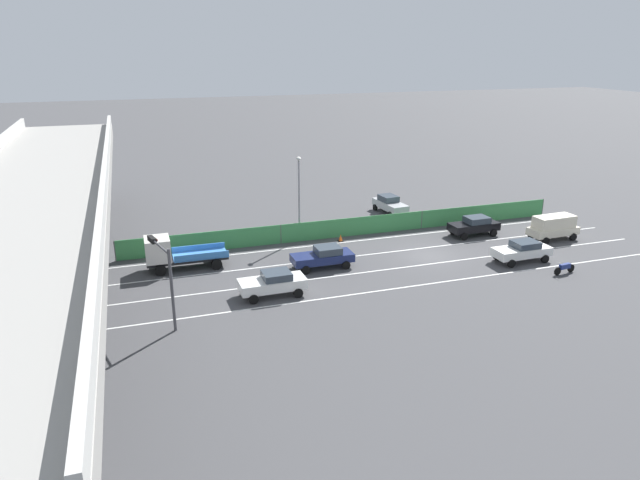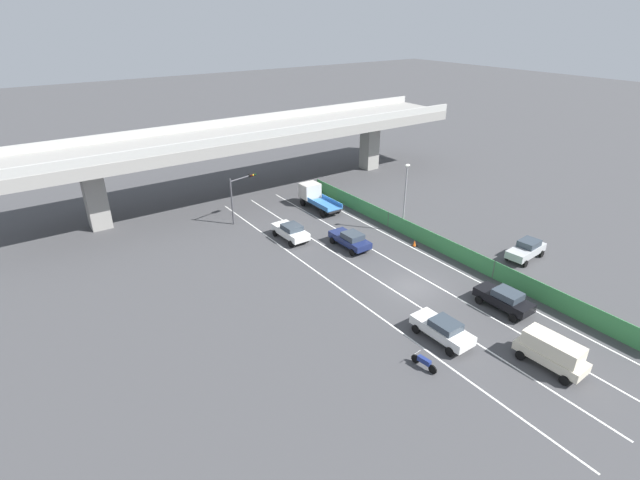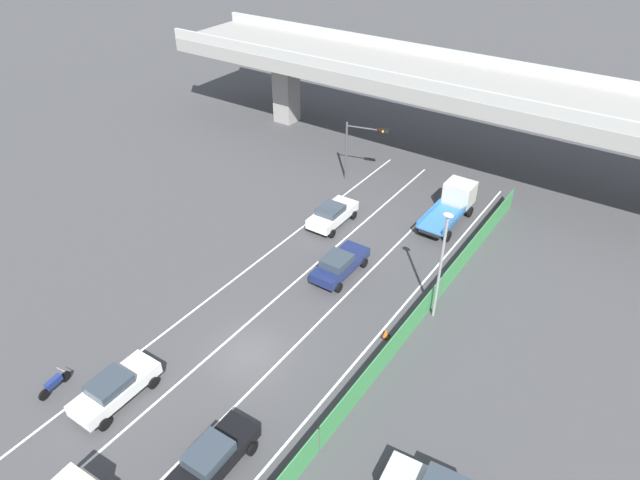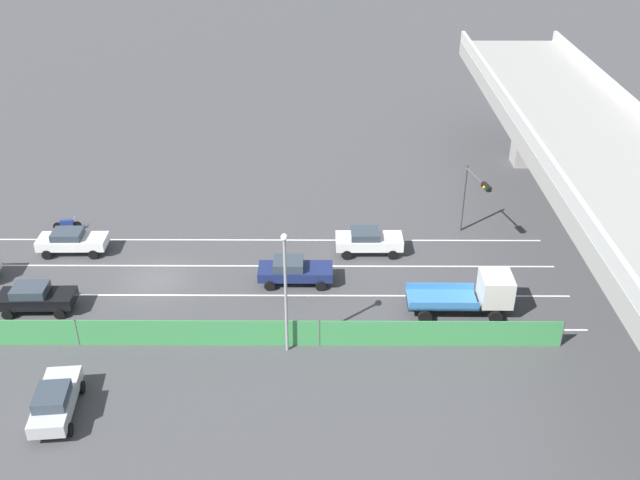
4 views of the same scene
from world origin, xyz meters
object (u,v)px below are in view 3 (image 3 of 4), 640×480
car_sedan_black (213,457)px  traffic_light (362,141)px  car_hatchback_white (114,388)px  motorcycle (54,383)px  street_lamp (442,256)px  flatbed_truck_blue (454,202)px  car_sedan_white (332,214)px  traffic_cone (386,333)px  car_sedan_navy (340,264)px

car_sedan_black → traffic_light: (-8.64, 26.76, 2.71)m
car_hatchback_white → motorcycle: 3.45m
traffic_light → street_lamp: (12.30, -11.92, 0.72)m
motorcycle → traffic_light: traffic_light is taller
motorcycle → flatbed_truck_blue: bearing=69.8°
car_sedan_white → traffic_cone: (9.03, -8.14, -0.63)m
car_sedan_white → motorcycle: (-3.04, -21.06, -0.45)m
car_sedan_white → flatbed_truck_blue: bearing=40.9°
traffic_cone → flatbed_truck_blue: bearing=98.5°
flatbed_truck_blue → traffic_cone: flatbed_truck_blue is taller
flatbed_truck_blue → traffic_light: size_ratio=1.17×
flatbed_truck_blue → traffic_light: 9.10m
flatbed_truck_blue → street_lamp: bearing=-72.0°
car_sedan_black → traffic_light: 28.25m
car_sedan_navy → car_hatchback_white: bearing=-103.7°
car_sedan_black → street_lamp: street_lamp is taller
car_sedan_black → car_sedan_white: (-6.82, 19.77, -0.01)m
traffic_light → car_hatchback_white: bearing=-85.9°
car_sedan_white → traffic_cone: car_sedan_white is taller
traffic_light → motorcycle: bearing=-92.5°
traffic_cone → car_sedan_navy: bearing=147.8°
car_sedan_navy → car_hatchback_white: 15.34m
car_sedan_white → traffic_cone: 12.17m
car_sedan_navy → motorcycle: (-6.78, -16.25, -0.43)m
traffic_light → car_sedan_navy: bearing=-64.8°
flatbed_truck_blue → traffic_cone: 14.32m
car_sedan_navy → motorcycle: size_ratio=2.36×
car_sedan_black → street_lamp: (3.66, 14.84, 3.43)m
car_hatchback_white → flatbed_truck_blue: size_ratio=0.76×
car_hatchback_white → traffic_cone: bearing=52.3°
car_sedan_black → car_sedan_navy: 15.28m
car_hatchback_white → street_lamp: bearing=54.9°
traffic_light → traffic_cone: bearing=-54.3°
street_lamp → traffic_cone: street_lamp is taller
car_sedan_white → car_sedan_navy: 6.09m
car_sedan_white → traffic_cone: size_ratio=7.45×
car_sedan_white → motorcycle: car_sedan_white is taller
car_sedan_black → flatbed_truck_blue: bearing=89.8°
car_sedan_white → flatbed_truck_blue: size_ratio=0.75×
car_sedan_navy → car_hatchback_white: size_ratio=1.02×
car_sedan_white → street_lamp: (10.48, -4.94, 3.44)m
motorcycle → street_lamp: (13.52, 16.12, 3.89)m
car_sedan_navy → flatbed_truck_blue: bearing=73.6°
flatbed_truck_blue → traffic_light: bearing=173.5°
car_sedan_navy → traffic_light: 13.32m
car_sedan_black → car_hatchback_white: car_sedan_black is taller
car_sedan_black → car_hatchback_white: 6.72m
car_sedan_black → traffic_cone: size_ratio=7.40×
traffic_light → traffic_cone: 18.91m
car_sedan_white → car_sedan_navy: car_sedan_white is taller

